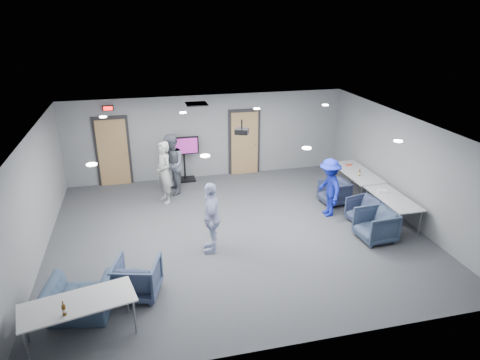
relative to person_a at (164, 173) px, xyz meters
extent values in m
plane|color=#3B3F43|center=(1.57, -2.24, -0.90)|extent=(9.00, 9.00, 0.00)
plane|color=silver|center=(1.57, -2.24, 1.80)|extent=(9.00, 9.00, 0.00)
cube|color=slate|center=(1.57, 1.76, 0.45)|extent=(9.00, 0.02, 2.70)
cube|color=slate|center=(1.57, -6.24, 0.45)|extent=(9.00, 0.02, 2.70)
cube|color=slate|center=(-2.93, -2.24, 0.45)|extent=(0.02, 8.00, 2.70)
cube|color=slate|center=(6.07, -2.24, 0.45)|extent=(0.02, 8.00, 2.70)
cube|color=black|center=(-1.43, 1.73, 0.18)|extent=(1.06, 0.06, 2.24)
cube|color=#AA8052|center=(-1.43, 1.69, 0.15)|extent=(0.90, 0.05, 2.10)
cylinder|color=gray|center=(-1.08, 1.64, 0.10)|extent=(0.04, 0.10, 0.04)
cube|color=black|center=(2.77, 1.73, 0.18)|extent=(1.06, 0.06, 2.24)
cube|color=#AA8052|center=(2.77, 1.69, 0.15)|extent=(0.90, 0.05, 2.10)
cylinder|color=gray|center=(3.12, 1.64, 0.10)|extent=(0.04, 0.10, 0.04)
cube|color=black|center=(-1.43, 1.70, 1.55)|extent=(0.32, 0.06, 0.16)
cube|color=#FF0C0C|center=(-1.43, 1.66, 1.55)|extent=(0.26, 0.02, 0.11)
cube|color=black|center=(1.07, 0.56, 1.79)|extent=(0.60, 0.60, 0.03)
cylinder|color=white|center=(-1.43, -4.04, 1.79)|extent=(0.18, 0.18, 0.02)
cylinder|color=white|center=(-1.43, -0.44, 1.79)|extent=(0.18, 0.18, 0.02)
cylinder|color=white|center=(0.57, -4.04, 1.79)|extent=(0.18, 0.18, 0.02)
cylinder|color=white|center=(0.57, -0.44, 1.79)|extent=(0.18, 0.18, 0.02)
cylinder|color=white|center=(2.57, -4.04, 1.79)|extent=(0.18, 0.18, 0.02)
cylinder|color=white|center=(2.57, -0.44, 1.79)|extent=(0.18, 0.18, 0.02)
cylinder|color=white|center=(4.57, -4.04, 1.79)|extent=(0.18, 0.18, 0.02)
cylinder|color=white|center=(4.57, -0.44, 1.79)|extent=(0.18, 0.18, 0.02)
imported|color=#A0A3A0|center=(0.00, 0.00, 0.00)|extent=(0.63, 0.77, 1.80)
imported|color=slate|center=(0.26, 0.56, 0.01)|extent=(0.78, 0.95, 1.83)
imported|color=#ACB6DD|center=(0.84, -2.95, -0.06)|extent=(0.59, 1.05, 1.68)
imported|color=#1925A3|center=(4.19, -1.88, -0.10)|extent=(0.61, 1.04, 1.59)
imported|color=#343D5B|center=(4.68, -1.24, -0.56)|extent=(0.82, 0.80, 0.68)
imported|color=#323C57|center=(4.92, -2.50, -0.57)|extent=(0.87, 0.86, 0.66)
imported|color=#323F57|center=(4.75, -3.39, -0.52)|extent=(0.89, 0.86, 0.76)
imported|color=#3B4766|center=(-0.85, -4.24, -0.51)|extent=(1.02, 1.04, 0.77)
imported|color=#384A61|center=(-1.88, -4.64, -0.54)|extent=(1.25, 1.14, 0.71)
cube|color=#ACAEB0|center=(5.57, -0.83, -0.18)|extent=(0.82, 1.97, 0.03)
cylinder|color=gray|center=(5.24, 0.08, -0.55)|extent=(0.04, 0.04, 0.70)
cylinder|color=gray|center=(5.24, -1.73, -0.55)|extent=(0.04, 0.04, 0.70)
cylinder|color=gray|center=(5.90, 0.08, -0.55)|extent=(0.04, 0.04, 0.70)
cylinder|color=gray|center=(5.90, -1.73, -0.55)|extent=(0.04, 0.04, 0.70)
cube|color=#ACAEB0|center=(5.57, -2.73, -0.18)|extent=(0.72, 1.73, 0.03)
cylinder|color=gray|center=(5.29, -1.94, -0.55)|extent=(0.04, 0.04, 0.70)
cylinder|color=gray|center=(5.29, -3.51, -0.55)|extent=(0.04, 0.04, 0.70)
cylinder|color=gray|center=(5.85, -1.94, -0.55)|extent=(0.04, 0.04, 0.70)
cylinder|color=gray|center=(5.85, -3.51, -0.55)|extent=(0.04, 0.04, 0.70)
cube|color=#ACAEB0|center=(-1.80, -5.24, -0.18)|extent=(1.95, 1.15, 0.03)
cylinder|color=gray|center=(-1.05, -4.76, -0.55)|extent=(0.04, 0.04, 0.70)
cylinder|color=gray|center=(-2.68, -5.13, -0.55)|extent=(0.04, 0.04, 0.70)
cylinder|color=gray|center=(-0.92, -5.35, -0.55)|extent=(0.04, 0.04, 0.70)
cylinder|color=gray|center=(-2.55, -5.72, -0.55)|extent=(0.04, 0.04, 0.70)
cylinder|color=#55320E|center=(-1.96, -5.52, -0.08)|extent=(0.06, 0.06, 0.18)
cylinder|color=#55320E|center=(-1.96, -5.52, 0.05)|extent=(0.02, 0.02, 0.08)
cylinder|color=beige|center=(-1.96, -5.52, -0.08)|extent=(0.07, 0.07, 0.06)
cylinder|color=#55320E|center=(5.48, -1.13, -0.09)|extent=(0.06, 0.06, 0.16)
cylinder|color=#55320E|center=(5.48, -1.13, 0.02)|extent=(0.02, 0.02, 0.07)
cylinder|color=beige|center=(5.48, -1.13, -0.09)|extent=(0.06, 0.06, 0.05)
cube|color=#BC442F|center=(5.58, -0.28, -0.15)|extent=(0.20, 0.16, 0.04)
cube|color=silver|center=(5.51, -2.33, -0.14)|extent=(0.28, 0.23, 0.05)
cube|color=black|center=(0.74, 1.51, -0.87)|extent=(0.64, 0.45, 0.06)
cylinder|color=black|center=(0.74, 1.51, -0.31)|extent=(0.06, 0.06, 1.09)
cube|color=black|center=(0.74, 1.51, 0.28)|extent=(0.95, 0.07, 0.56)
cube|color=#801C73|center=(0.74, 1.46, 0.28)|extent=(0.86, 0.01, 0.49)
cylinder|color=black|center=(1.88, -1.55, 1.68)|extent=(0.04, 0.04, 0.22)
cube|color=black|center=(1.88, -1.55, 1.50)|extent=(0.40, 0.38, 0.13)
cylinder|color=black|center=(1.88, -1.70, 1.50)|extent=(0.08, 0.06, 0.08)
camera|label=1|loc=(-0.55, -11.46, 4.32)|focal=32.00mm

